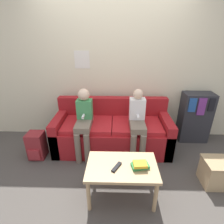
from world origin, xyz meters
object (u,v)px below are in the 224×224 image
at_px(person_right, 137,121).
at_px(storage_box, 217,173).
at_px(backpack, 37,145).
at_px(coffee_table, 122,170).
at_px(person_left, 84,120).
at_px(tv_remote, 117,167).
at_px(couch, 112,132).
at_px(bookshelf, 195,117).

height_order(person_right, storage_box, person_right).
relative_size(storage_box, backpack, 0.87).
xyz_separation_m(coffee_table, storage_box, (1.25, 0.21, -0.22)).
xyz_separation_m(person_left, tv_remote, (0.51, -0.87, -0.15)).
bearing_deg(coffee_table, backpack, 152.28).
distance_m(person_right, storage_box, 1.24).
xyz_separation_m(person_left, storage_box, (1.83, -0.61, -0.44)).
bearing_deg(person_right, couch, 154.18).
relative_size(couch, tv_remote, 11.36).
bearing_deg(storage_box, backpack, 169.37).
relative_size(coffee_table, bookshelf, 0.89).
bearing_deg(couch, coffee_table, -82.19).
relative_size(couch, person_right, 1.77).
distance_m(person_right, backpack, 1.64).
bearing_deg(person_left, backpack, -170.33).
distance_m(coffee_table, backpack, 1.52).
relative_size(coffee_table, backpack, 1.87).
bearing_deg(storage_box, person_right, 148.63).
distance_m(coffee_table, tv_remote, 0.10).
bearing_deg(backpack, person_right, 4.49).
distance_m(tv_remote, bookshelf, 1.93).
relative_size(coffee_table, person_left, 0.75).
distance_m(person_right, tv_remote, 0.93).
xyz_separation_m(coffee_table, person_left, (-0.57, 0.83, 0.22)).
height_order(couch, person_right, person_right).
relative_size(coffee_table, storage_box, 2.16).
relative_size(coffee_table, tv_remote, 4.85).
height_order(tv_remote, bookshelf, bookshelf).
height_order(couch, coffee_table, couch).
relative_size(person_right, backpack, 2.48).
xyz_separation_m(couch, bookshelf, (1.48, 0.28, 0.17)).
bearing_deg(person_right, coffee_table, -107.06).
bearing_deg(coffee_table, bookshelf, 43.96).
bearing_deg(backpack, storage_box, -10.63).
relative_size(person_right, tv_remote, 6.43).
height_order(bookshelf, backpack, bookshelf).
height_order(person_right, backpack, person_right).
bearing_deg(person_right, bookshelf, 23.31).
height_order(coffee_table, person_left, person_left).
relative_size(tv_remote, bookshelf, 0.18).
distance_m(bookshelf, storage_box, 1.12).
relative_size(person_right, storage_box, 2.86).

